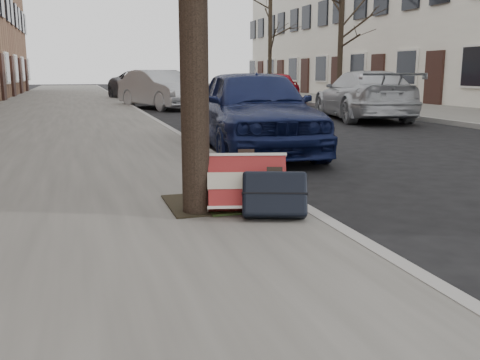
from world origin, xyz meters
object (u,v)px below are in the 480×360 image
object	(u,v)px
suitcase_red	(247,183)
car_near_front	(254,110)
car_near_mid	(161,89)
suitcase_navy	(275,194)

from	to	relation	value
suitcase_red	car_near_front	size ratio (longest dim) A/B	0.16
suitcase_red	car_near_front	distance (m)	4.37
suitcase_red	car_near_front	world-z (taller)	car_near_front
suitcase_red	car_near_mid	xyz separation A→B (m)	(1.58, 15.30, 0.32)
suitcase_navy	car_near_mid	world-z (taller)	car_near_mid
suitcase_navy	car_near_front	bearing A→B (deg)	92.53
suitcase_navy	car_near_mid	distance (m)	15.62
suitcase_red	suitcase_navy	xyz separation A→B (m)	(0.16, -0.26, -0.05)
suitcase_navy	car_near_front	distance (m)	4.57
suitcase_red	suitcase_navy	world-z (taller)	suitcase_red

